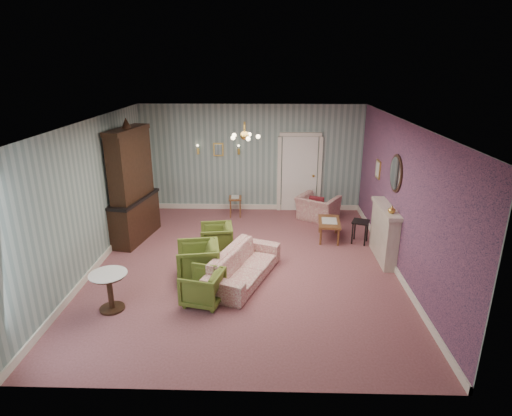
{
  "coord_description": "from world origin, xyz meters",
  "views": [
    {
      "loc": [
        0.43,
        -7.77,
        3.93
      ],
      "look_at": [
        0.2,
        0.4,
        1.1
      ],
      "focal_mm": 29.65,
      "sensor_mm": 36.0,
      "label": 1
    }
  ],
  "objects_px": {
    "wingback_chair": "(318,204)",
    "fireplace": "(384,233)",
    "side_table_black": "(360,232)",
    "pedestal_table": "(110,291)",
    "sofa_chintz": "(244,260)",
    "coffee_table": "(329,230)",
    "olive_chair_b": "(198,260)",
    "olive_chair_a": "(203,286)",
    "olive_chair_c": "(216,237)",
    "dresser": "(131,182)"
  },
  "relations": [
    {
      "from": "olive_chair_c",
      "to": "fireplace",
      "type": "distance_m",
      "value": 3.54
    },
    {
      "from": "olive_chair_a",
      "to": "olive_chair_c",
      "type": "bearing_deg",
      "value": -166.45
    },
    {
      "from": "pedestal_table",
      "to": "dresser",
      "type": "bearing_deg",
      "value": 99.22
    },
    {
      "from": "sofa_chintz",
      "to": "fireplace",
      "type": "relative_size",
      "value": 1.44
    },
    {
      "from": "olive_chair_c",
      "to": "sofa_chintz",
      "type": "relative_size",
      "value": 0.34
    },
    {
      "from": "olive_chair_c",
      "to": "pedestal_table",
      "type": "xyz_separation_m",
      "value": [
        -1.49,
        -2.31,
        -0.01
      ]
    },
    {
      "from": "olive_chair_c",
      "to": "sofa_chintz",
      "type": "bearing_deg",
      "value": 20.63
    },
    {
      "from": "fireplace",
      "to": "pedestal_table",
      "type": "relative_size",
      "value": 2.07
    },
    {
      "from": "olive_chair_a",
      "to": "pedestal_table",
      "type": "height_order",
      "value": "pedestal_table"
    },
    {
      "from": "wingback_chair",
      "to": "coffee_table",
      "type": "height_order",
      "value": "wingback_chair"
    },
    {
      "from": "wingback_chair",
      "to": "fireplace",
      "type": "distance_m",
      "value": 2.57
    },
    {
      "from": "side_table_black",
      "to": "pedestal_table",
      "type": "bearing_deg",
      "value": -148.42
    },
    {
      "from": "wingback_chair",
      "to": "pedestal_table",
      "type": "distance_m",
      "value": 5.9
    },
    {
      "from": "wingback_chair",
      "to": "fireplace",
      "type": "height_order",
      "value": "fireplace"
    },
    {
      "from": "fireplace",
      "to": "coffee_table",
      "type": "height_order",
      "value": "fireplace"
    },
    {
      "from": "olive_chair_c",
      "to": "coffee_table",
      "type": "distance_m",
      "value": 2.66
    },
    {
      "from": "sofa_chintz",
      "to": "olive_chair_c",
      "type": "bearing_deg",
      "value": 49.07
    },
    {
      "from": "sofa_chintz",
      "to": "coffee_table",
      "type": "height_order",
      "value": "sofa_chintz"
    },
    {
      "from": "olive_chair_a",
      "to": "olive_chair_c",
      "type": "xyz_separation_m",
      "value": [
        -0.0,
        2.06,
        0.02
      ]
    },
    {
      "from": "sofa_chintz",
      "to": "coffee_table",
      "type": "xyz_separation_m",
      "value": [
        1.88,
        2.01,
        -0.17
      ]
    },
    {
      "from": "pedestal_table",
      "to": "olive_chair_a",
      "type": "bearing_deg",
      "value": 9.43
    },
    {
      "from": "olive_chair_c",
      "to": "wingback_chair",
      "type": "distance_m",
      "value": 3.2
    },
    {
      "from": "fireplace",
      "to": "olive_chair_b",
      "type": "bearing_deg",
      "value": -165.06
    },
    {
      "from": "dresser",
      "to": "fireplace",
      "type": "height_order",
      "value": "dresser"
    },
    {
      "from": "side_table_black",
      "to": "olive_chair_b",
      "type": "bearing_deg",
      "value": -152.28
    },
    {
      "from": "olive_chair_c",
      "to": "side_table_black",
      "type": "xyz_separation_m",
      "value": [
        3.21,
        0.58,
        -0.08
      ]
    },
    {
      "from": "sofa_chintz",
      "to": "dresser",
      "type": "xyz_separation_m",
      "value": [
        -2.64,
        1.92,
        0.98
      ]
    },
    {
      "from": "olive_chair_a",
      "to": "wingback_chair",
      "type": "relative_size",
      "value": 0.68
    },
    {
      "from": "olive_chair_a",
      "to": "olive_chair_b",
      "type": "height_order",
      "value": "olive_chair_b"
    },
    {
      "from": "coffee_table",
      "to": "olive_chair_b",
      "type": "bearing_deg",
      "value": -143.66
    },
    {
      "from": "sofa_chintz",
      "to": "fireplace",
      "type": "height_order",
      "value": "fireplace"
    },
    {
      "from": "olive_chair_a",
      "to": "fireplace",
      "type": "bearing_deg",
      "value": 131.12
    },
    {
      "from": "side_table_black",
      "to": "pedestal_table",
      "type": "height_order",
      "value": "pedestal_table"
    },
    {
      "from": "olive_chair_b",
      "to": "olive_chair_c",
      "type": "xyz_separation_m",
      "value": [
        0.21,
        1.21,
        -0.05
      ]
    },
    {
      "from": "olive_chair_c",
      "to": "side_table_black",
      "type": "distance_m",
      "value": 3.26
    },
    {
      "from": "olive_chair_b",
      "to": "fireplace",
      "type": "relative_size",
      "value": 0.57
    },
    {
      "from": "sofa_chintz",
      "to": "pedestal_table",
      "type": "distance_m",
      "value": 2.42
    },
    {
      "from": "wingback_chair",
      "to": "pedestal_table",
      "type": "bearing_deg",
      "value": 80.94
    },
    {
      "from": "wingback_chair",
      "to": "coffee_table",
      "type": "xyz_separation_m",
      "value": [
        0.12,
        -1.3,
        -0.2
      ]
    },
    {
      "from": "wingback_chair",
      "to": "dresser",
      "type": "bearing_deg",
      "value": 49.89
    },
    {
      "from": "wingback_chair",
      "to": "side_table_black",
      "type": "distance_m",
      "value": 1.72
    },
    {
      "from": "coffee_table",
      "to": "pedestal_table",
      "type": "bearing_deg",
      "value": -142.3
    },
    {
      "from": "sofa_chintz",
      "to": "pedestal_table",
      "type": "height_order",
      "value": "sofa_chintz"
    },
    {
      "from": "olive_chair_b",
      "to": "dresser",
      "type": "relative_size",
      "value": 0.29
    },
    {
      "from": "olive_chair_a",
      "to": "pedestal_table",
      "type": "relative_size",
      "value": 0.98
    },
    {
      "from": "olive_chair_a",
      "to": "wingback_chair",
      "type": "xyz_separation_m",
      "value": [
        2.41,
        4.16,
        0.1
      ]
    },
    {
      "from": "fireplace",
      "to": "side_table_black",
      "type": "relative_size",
      "value": 2.62
    },
    {
      "from": "olive_chair_a",
      "to": "coffee_table",
      "type": "bearing_deg",
      "value": 152.01
    },
    {
      "from": "coffee_table",
      "to": "olive_chair_c",
      "type": "bearing_deg",
      "value": -162.38
    },
    {
      "from": "coffee_table",
      "to": "pedestal_table",
      "type": "relative_size",
      "value": 1.31
    }
  ]
}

